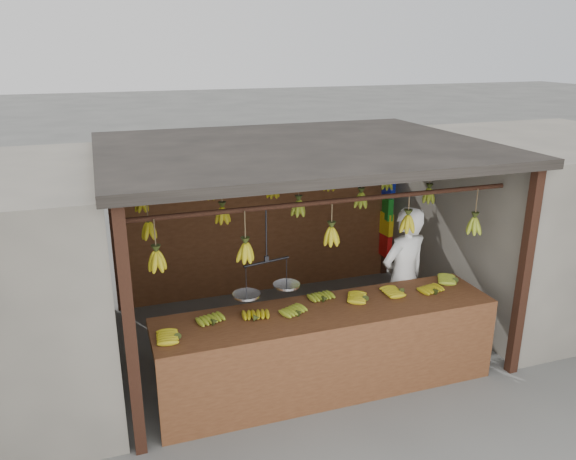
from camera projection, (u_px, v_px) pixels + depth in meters
name	position (u px, v px, depth m)	size (l,w,h in m)	color
ground	(296.00, 336.00, 6.97)	(80.00, 80.00, 0.00)	#5B5B57
stall	(287.00, 176.00, 6.64)	(4.30, 3.30, 2.40)	black
neighbor_right	(542.00, 220.00, 7.71)	(3.00, 3.00, 2.30)	slate
counter	(332.00, 331.00, 5.63)	(3.53, 0.80, 0.96)	#59311A
hanging_bananas	(297.00, 211.00, 6.45)	(3.59, 2.23, 0.40)	#B2A013
balance_scale	(267.00, 285.00, 5.49)	(0.70, 0.36, 0.85)	black
vendor	(403.00, 279.00, 6.50)	(0.63, 0.42, 1.74)	white
bag_bundles	(387.00, 216.00, 8.47)	(0.08, 0.26, 1.29)	#1426BF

